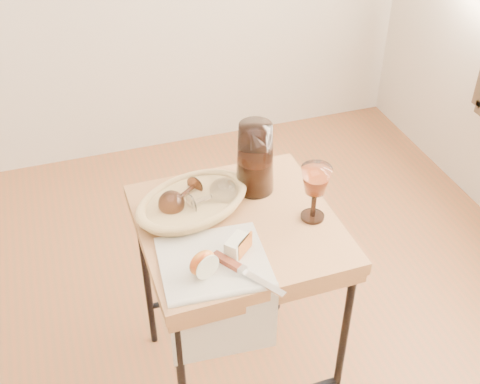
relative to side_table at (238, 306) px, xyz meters
name	(u,v)px	position (x,y,z in m)	size (l,w,h in m)	color
side_table	(238,306)	(0.00, 0.00, 0.00)	(0.55, 0.55, 0.70)	brown
tea_towel	(213,261)	(-0.11, -0.14, 0.35)	(0.28, 0.25, 0.01)	silver
bread_basket	(193,204)	(-0.11, 0.09, 0.37)	(0.31, 0.22, 0.05)	#A87841
goblet_lying_a	(182,196)	(-0.13, 0.10, 0.40)	(0.12, 0.08, 0.08)	#573222
goblet_lying_b	(210,197)	(-0.06, 0.07, 0.40)	(0.13, 0.08, 0.08)	white
pitcher	(255,158)	(0.10, 0.13, 0.46)	(0.16, 0.24, 0.26)	black
wine_goblet	(315,193)	(0.21, -0.05, 0.44)	(0.08, 0.08, 0.17)	white
apple_half	(202,263)	(-0.15, -0.17, 0.39)	(0.08, 0.04, 0.07)	#B80602
apple_wedge	(237,246)	(-0.04, -0.13, 0.38)	(0.07, 0.04, 0.05)	#ECEACA
table_knife	(245,272)	(-0.05, -0.21, 0.37)	(0.22, 0.02, 0.02)	silver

